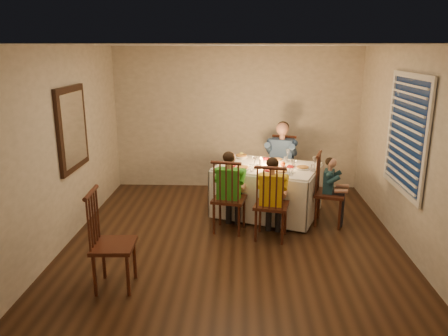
{
  "coord_description": "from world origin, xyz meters",
  "views": [
    {
      "loc": [
        0.11,
        -5.5,
        2.58
      ],
      "look_at": [
        -0.13,
        0.15,
        1.01
      ],
      "focal_mm": 35.0,
      "sensor_mm": 36.0,
      "label": 1
    }
  ],
  "objects_px": {
    "chair_near_right": "(270,238)",
    "chair_near_left": "(229,230)",
    "dining_table": "(267,180)",
    "serving_bowl": "(241,157)",
    "chair_adult": "(280,198)",
    "chair_extra": "(117,286)",
    "child_yellow": "(270,238)",
    "child_green": "(229,230)",
    "chair_end": "(328,224)",
    "adult": "(280,198)",
    "child_teal": "(328,224)"
  },
  "relations": [
    {
      "from": "dining_table",
      "to": "chair_extra",
      "type": "height_order",
      "value": "dining_table"
    },
    {
      "from": "dining_table",
      "to": "chair_adult",
      "type": "distance_m",
      "value": 1.02
    },
    {
      "from": "chair_extra",
      "to": "adult",
      "type": "relative_size",
      "value": 0.83
    },
    {
      "from": "child_teal",
      "to": "serving_bowl",
      "type": "bearing_deg",
      "value": 75.23
    },
    {
      "from": "child_green",
      "to": "chair_end",
      "type": "bearing_deg",
      "value": -156.4
    },
    {
      "from": "chair_adult",
      "to": "child_yellow",
      "type": "xyz_separation_m",
      "value": [
        -0.27,
        -1.71,
        0.0
      ]
    },
    {
      "from": "serving_bowl",
      "to": "chair_near_left",
      "type": "bearing_deg",
      "value": -98.53
    },
    {
      "from": "chair_extra",
      "to": "serving_bowl",
      "type": "height_order",
      "value": "serving_bowl"
    },
    {
      "from": "child_yellow",
      "to": "serving_bowl",
      "type": "bearing_deg",
      "value": -60.53
    },
    {
      "from": "child_yellow",
      "to": "child_green",
      "type": "bearing_deg",
      "value": -9.32
    },
    {
      "from": "chair_near_left",
      "to": "serving_bowl",
      "type": "height_order",
      "value": "serving_bowl"
    },
    {
      "from": "chair_end",
      "to": "adult",
      "type": "xyz_separation_m",
      "value": [
        -0.63,
        1.17,
        0.0
      ]
    },
    {
      "from": "chair_near_left",
      "to": "adult",
      "type": "distance_m",
      "value": 1.71
    },
    {
      "from": "child_teal",
      "to": "serving_bowl",
      "type": "height_order",
      "value": "serving_bowl"
    },
    {
      "from": "chair_end",
      "to": "serving_bowl",
      "type": "relative_size",
      "value": 4.85
    },
    {
      "from": "dining_table",
      "to": "serving_bowl",
      "type": "bearing_deg",
      "value": 154.21
    },
    {
      "from": "adult",
      "to": "serving_bowl",
      "type": "xyz_separation_m",
      "value": [
        -0.69,
        -0.37,
        0.83
      ]
    },
    {
      "from": "chair_near_right",
      "to": "serving_bowl",
      "type": "bearing_deg",
      "value": -60.53
    },
    {
      "from": "chair_adult",
      "to": "child_green",
      "type": "xyz_separation_m",
      "value": [
        -0.86,
        -1.48,
        0.0
      ]
    },
    {
      "from": "chair_adult",
      "to": "chair_extra",
      "type": "xyz_separation_m",
      "value": [
        -2.07,
        -3.07,
        0.0
      ]
    },
    {
      "from": "child_yellow",
      "to": "chair_end",
      "type": "bearing_deg",
      "value": -137.14
    },
    {
      "from": "dining_table",
      "to": "chair_near_left",
      "type": "distance_m",
      "value": 1.06
    },
    {
      "from": "dining_table",
      "to": "chair_extra",
      "type": "bearing_deg",
      "value": -107.85
    },
    {
      "from": "chair_near_right",
      "to": "child_green",
      "type": "bearing_deg",
      "value": -9.32
    },
    {
      "from": "dining_table",
      "to": "serving_bowl",
      "type": "relative_size",
      "value": 8.1
    },
    {
      "from": "dining_table",
      "to": "chair_adult",
      "type": "bearing_deg",
      "value": 90.69
    },
    {
      "from": "chair_near_right",
      "to": "child_yellow",
      "type": "bearing_deg",
      "value": -0.0
    },
    {
      "from": "chair_near_left",
      "to": "child_green",
      "type": "relative_size",
      "value": 0.92
    },
    {
      "from": "chair_end",
      "to": "child_teal",
      "type": "bearing_deg",
      "value": 0.0
    },
    {
      "from": "chair_end",
      "to": "adult",
      "type": "distance_m",
      "value": 1.33
    },
    {
      "from": "chair_adult",
      "to": "child_yellow",
      "type": "distance_m",
      "value": 1.73
    },
    {
      "from": "chair_adult",
      "to": "chair_extra",
      "type": "height_order",
      "value": "chair_extra"
    },
    {
      "from": "chair_near_left",
      "to": "chair_end",
      "type": "height_order",
      "value": "same"
    },
    {
      "from": "chair_end",
      "to": "child_green",
      "type": "height_order",
      "value": "child_green"
    },
    {
      "from": "chair_near_left",
      "to": "adult",
      "type": "bearing_deg",
      "value": -108.33
    },
    {
      "from": "dining_table",
      "to": "serving_bowl",
      "type": "distance_m",
      "value": 0.64
    },
    {
      "from": "chair_end",
      "to": "child_yellow",
      "type": "xyz_separation_m",
      "value": [
        -0.9,
        -0.54,
        0.0
      ]
    },
    {
      "from": "chair_adult",
      "to": "chair_extra",
      "type": "bearing_deg",
      "value": -107.2
    },
    {
      "from": "adult",
      "to": "child_teal",
      "type": "bearing_deg",
      "value": -45.06
    },
    {
      "from": "chair_adult",
      "to": "chair_near_right",
      "type": "xyz_separation_m",
      "value": [
        -0.27,
        -1.71,
        0.0
      ]
    },
    {
      "from": "child_green",
      "to": "chair_near_left",
      "type": "bearing_deg",
      "value": -0.0
    },
    {
      "from": "chair_adult",
      "to": "child_teal",
      "type": "distance_m",
      "value": 1.33
    },
    {
      "from": "child_green",
      "to": "serving_bowl",
      "type": "xyz_separation_m",
      "value": [
        0.17,
        1.1,
        0.83
      ]
    },
    {
      "from": "chair_adult",
      "to": "chair_end",
      "type": "distance_m",
      "value": 1.33
    },
    {
      "from": "dining_table",
      "to": "chair_near_left",
      "type": "height_order",
      "value": "dining_table"
    },
    {
      "from": "child_yellow",
      "to": "dining_table",
      "type": "bearing_deg",
      "value": -77.32
    },
    {
      "from": "chair_near_right",
      "to": "chair_near_left",
      "type": "bearing_deg",
      "value": -9.32
    },
    {
      "from": "chair_near_right",
      "to": "chair_end",
      "type": "distance_m",
      "value": 1.05
    },
    {
      "from": "chair_near_left",
      "to": "child_green",
      "type": "height_order",
      "value": "child_green"
    },
    {
      "from": "chair_end",
      "to": "child_green",
      "type": "relative_size",
      "value": 0.92
    }
  ]
}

